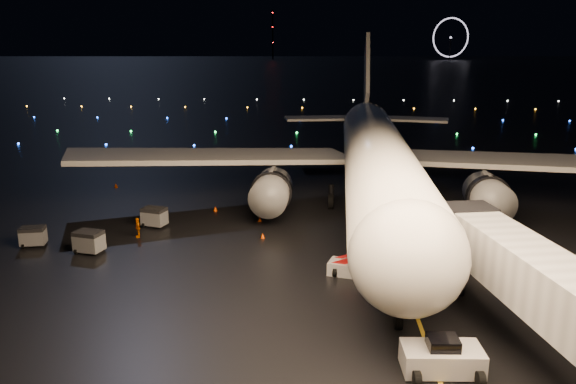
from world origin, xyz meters
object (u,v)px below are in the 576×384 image
baggage_cart_2 (89,242)px  belt_loader (359,256)px  crew_c (138,227)px  baggage_cart_0 (154,217)px  pushback_tug (442,354)px  airliner (376,119)px  baggage_cart_1 (33,236)px

baggage_cart_2 → belt_loader: bearing=4.8°
belt_loader → crew_c: 20.87m
crew_c → baggage_cart_0: (0.60, 3.17, -0.00)m
pushback_tug → baggage_cart_2: size_ratio=1.89×
pushback_tug → belt_loader: belt_loader is taller
crew_c → baggage_cart_2: 4.99m
pushback_tug → airliner: bearing=88.6°
pushback_tug → baggage_cart_2: pushback_tug is taller
belt_loader → baggage_cart_1: bearing=-174.5°
airliner → baggage_cart_2: 31.44m
pushback_tug → baggage_cart_1: size_ratio=2.08×
belt_loader → baggage_cart_0: size_ratio=3.00×
pushback_tug → crew_c: size_ratio=2.27×
pushback_tug → baggage_cart_0: bearing=131.0°
airliner → belt_loader: (-2.92, -20.49, -7.77)m
belt_loader → baggage_cart_2: bearing=-173.6°
baggage_cart_2 → baggage_cart_0: bearing=78.8°
baggage_cart_0 → baggage_cart_1: bearing=-130.1°
airliner → baggage_cart_1: airliner is taller
baggage_cart_0 → baggage_cart_2: 8.06m
baggage_cart_1 → pushback_tug: bearing=-41.5°
crew_c → baggage_cart_1: 8.76m
crew_c → baggage_cart_1: size_ratio=0.92×
airliner → crew_c: size_ratio=35.67×
baggage_cart_2 → pushback_tug: bearing=-18.4°
crew_c → baggage_cart_1: (-8.30, -2.80, -0.07)m
airliner → pushback_tug: bearing=-86.9°
pushback_tug → baggage_cart_2: (-25.80, 16.31, -0.05)m
airliner → belt_loader: bearing=-96.2°
airliner → pushback_tug: (0.68, -33.24, -8.35)m
airliner → crew_c: bearing=-148.2°
crew_c → belt_loader: bearing=37.1°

